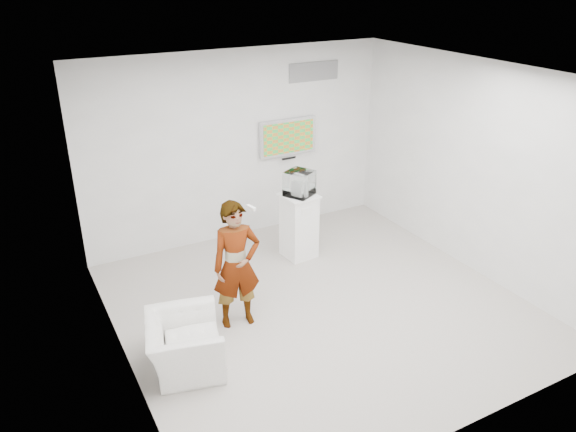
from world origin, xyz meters
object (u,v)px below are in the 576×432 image
object	(u,v)px
armchair	(184,344)
person	(237,265)
pedestal	(299,226)
floor_uplight	(315,213)
tv	(288,137)

from	to	relation	value
armchair	person	bearing A→B (deg)	-45.79
armchair	pedestal	world-z (taller)	pedestal
armchair	floor_uplight	xyz separation A→B (m)	(3.30, 2.69, -0.17)
armchair	tv	bearing A→B (deg)	-31.07
tv	floor_uplight	xyz separation A→B (m)	(0.50, -0.09, -1.42)
person	armchair	xyz separation A→B (m)	(-0.87, -0.50, -0.52)
tv	person	world-z (taller)	tv
tv	pedestal	xyz separation A→B (m)	(-0.40, -1.11, -1.05)
armchair	pedestal	distance (m)	2.94
person	pedestal	bearing A→B (deg)	44.71
person	pedestal	distance (m)	1.96
tv	floor_uplight	size ratio (longest dim) A/B	3.82
tv	armchair	world-z (taller)	tv
pedestal	armchair	bearing A→B (deg)	-144.97
tv	person	distance (m)	3.08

